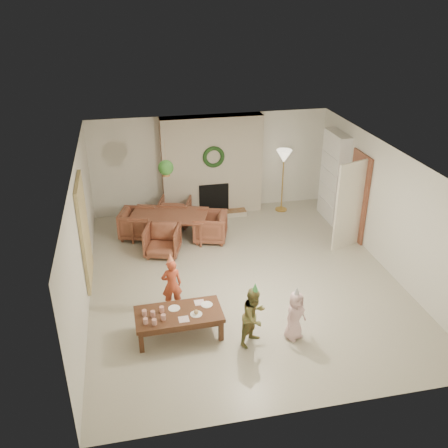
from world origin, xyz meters
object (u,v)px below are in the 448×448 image
object	(u,v)px
dining_chair_right	(210,227)
child_red	(172,285)
dining_chair_far	(175,211)
child_pink	(295,315)
dining_chair_left	(137,224)
coffee_table_top	(179,314)
child_plaid	(254,316)
dining_table	(169,226)
dining_chair_near	(163,241)

from	to	relation	value
dining_chair_right	child_red	size ratio (longest dim) A/B	0.73
dining_chair_far	child_pink	size ratio (longest dim) A/B	0.84
dining_chair_right	child_pink	size ratio (longest dim) A/B	0.84
dining_chair_left	dining_chair_right	world-z (taller)	same
coffee_table_top	child_plaid	bearing A→B (deg)	-22.08
dining_table	child_pink	distance (m)	4.31
dining_chair_left	child_plaid	bearing A→B (deg)	-140.89
dining_table	dining_chair_far	world-z (taller)	dining_chair_far
coffee_table_top	child_red	xyz separation A→B (m)	(-0.03, 0.77, 0.10)
dining_table	child_plaid	size ratio (longest dim) A/B	1.67
child_red	child_pink	size ratio (longest dim) A/B	1.15
dining_chair_left	child_pink	size ratio (longest dim) A/B	0.84
dining_chair_left	dining_chair_right	size ratio (longest dim) A/B	1.00
child_plaid	dining_chair_near	bearing A→B (deg)	72.77
dining_chair_near	dining_chair_left	distance (m)	1.08
dining_chair_near	child_red	xyz separation A→B (m)	(-0.01, -2.02, 0.17)
child_pink	dining_chair_right	bearing A→B (deg)	72.55
dining_chair_far	dining_chair_left	xyz separation A→B (m)	(-0.95, -0.50, 0.00)
child_pink	dining_table	bearing A→B (deg)	83.73
dining_table	dining_chair_far	size ratio (longest dim) A/B	2.34
dining_chair_far	dining_chair_left	size ratio (longest dim) A/B	1.00
dining_table	dining_chair_near	distance (m)	0.76
child_red	child_plaid	xyz separation A→B (m)	(1.20, -1.21, 0.01)
dining_chair_left	dining_chair_right	bearing A→B (deg)	-90.00
dining_chair_left	child_plaid	size ratio (longest dim) A/B	0.71
dining_chair_far	dining_chair_left	world-z (taller)	same
dining_chair_right	coffee_table_top	bearing A→B (deg)	-2.00
dining_table	dining_chair_left	size ratio (longest dim) A/B	2.34
child_red	child_pink	distance (m)	2.26
dining_chair_far	dining_chair_left	distance (m)	1.08
child_red	dining_chair_far	bearing A→B (deg)	-100.94
dining_table	child_pink	bearing A→B (deg)	-50.27
dining_chair_far	child_plaid	bearing A→B (deg)	116.08
dining_chair_near	dining_chair_right	distance (m)	1.22
dining_chair_right	child_plaid	xyz separation A→B (m)	(0.06, -3.68, 0.18)
dining_table	child_pink	world-z (taller)	child_pink
dining_chair_far	child_pink	xyz separation A→B (m)	(1.43, -4.70, 0.10)
dining_chair_near	child_pink	size ratio (longest dim) A/B	0.84
dining_chair_far	dining_chair_left	bearing A→B (deg)	45.00
child_red	dining_chair_left	bearing A→B (deg)	-84.02
dining_chair_left	child_pink	bearing A→B (deg)	-133.32
dining_chair_near	child_red	bearing A→B (deg)	-73.30
dining_table	dining_chair_right	xyz separation A→B (m)	(0.91, -0.28, 0.03)
child_plaid	child_pink	distance (m)	0.70
dining_table	dining_chair_right	world-z (taller)	dining_chair_right
dining_chair_left	coffee_table_top	world-z (taller)	dining_chair_left
dining_chair_right	child_plaid	world-z (taller)	child_plaid
dining_chair_near	coffee_table_top	distance (m)	2.79
dining_chair_near	dining_chair_far	world-z (taller)	same
dining_table	dining_chair_left	distance (m)	0.76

